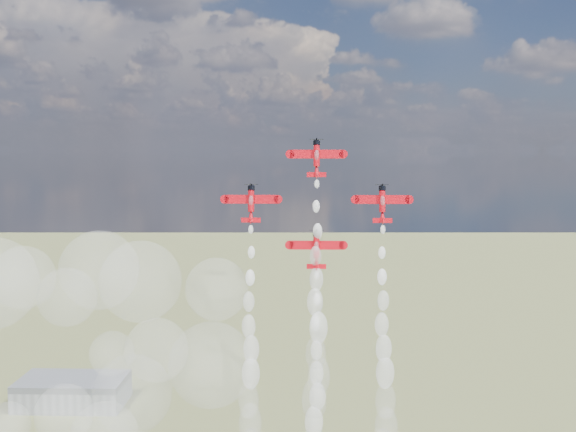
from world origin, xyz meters
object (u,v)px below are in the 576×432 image
at_px(hangar, 73,391).
at_px(plane_slot, 316,249).
at_px(plane_lead, 317,157).
at_px(plane_right, 382,203).
at_px(plane_left, 251,203).

distance_m(hangar, plane_slot, 224.69).
distance_m(hangar, plane_lead, 230.85).
relative_size(plane_right, plane_slot, 1.00).
bearing_deg(hangar, plane_right, -52.67).
height_order(hangar, plane_lead, plane_lead).
bearing_deg(plane_slot, hangar, 123.97).
bearing_deg(plane_lead, hangar, 124.50).
height_order(plane_left, plane_right, same).
relative_size(hangar, plane_lead, 4.42).
bearing_deg(plane_lead, plane_right, -6.96).
relative_size(plane_lead, plane_right, 1.00).
relative_size(plane_lead, plane_left, 1.00).
distance_m(plane_lead, plane_right, 16.83).
xyz_separation_m(plane_lead, plane_slot, (0.00, -3.37, -19.00)).
xyz_separation_m(hangar, plane_left, (100.23, -167.56, 103.54)).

